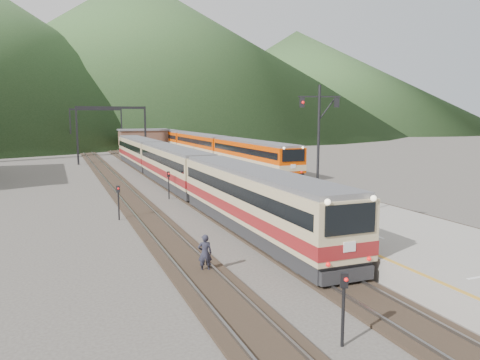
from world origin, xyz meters
name	(u,v)px	position (x,y,z in m)	size (l,w,h in m)	color
ground	(383,310)	(0.00, 0.00, 0.00)	(400.00, 400.00, 0.00)	#47423D
track_main	(155,174)	(0.00, 40.00, 0.07)	(2.60, 200.00, 0.23)	black
track_far	(110,177)	(-5.00, 40.00, 0.07)	(2.60, 200.00, 0.23)	black
track_second	(248,170)	(11.50, 40.00, 0.07)	(2.60, 200.00, 0.23)	black
platform	(207,170)	(5.60, 38.00, 0.50)	(8.00, 100.00, 1.00)	gray
gantry_near	(112,124)	(-2.85, 55.00, 5.59)	(9.55, 0.25, 8.00)	black
gantry_far	(96,121)	(-2.85, 80.00, 5.59)	(9.55, 0.25, 8.00)	black
station_shed	(143,137)	(5.60, 78.00, 2.57)	(9.40, 4.40, 3.10)	brown
hill_b	(136,53)	(30.00, 230.00, 37.50)	(220.00, 220.00, 75.00)	#284822
hill_c	(296,80)	(110.00, 210.00, 25.00)	(160.00, 160.00, 50.00)	#284822
main_train	(174,167)	(0.00, 30.75, 1.93)	(2.78, 57.17, 3.40)	tan
second_train	(202,145)	(11.50, 59.12, 2.07)	(3.01, 61.73, 3.67)	#BF3900
signal_mast	(318,141)	(2.33, 8.47, 5.47)	(2.10, 0.85, 7.35)	black
short_signal_a	(344,299)	(-2.84, -1.67, 1.46)	(0.27, 0.24, 2.27)	black
short_signal_b	(169,181)	(-2.00, 24.32, 1.46)	(0.24, 0.19, 2.27)	black
short_signal_c	(118,198)	(-6.79, 18.03, 1.46)	(0.26, 0.22, 2.27)	black
worker	(205,253)	(-4.63, 6.18, 0.85)	(0.62, 0.41, 1.69)	#21222E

